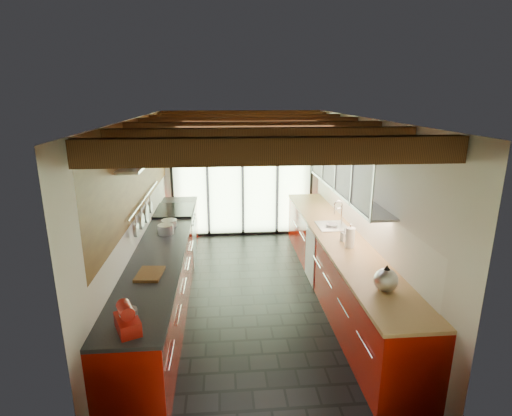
% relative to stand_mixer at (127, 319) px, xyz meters
% --- Properties ---
extents(ground, '(5.50, 5.50, 0.00)m').
position_rel_stand_mixer_xyz_m(ground, '(1.27, 2.24, -1.03)').
color(ground, black).
rests_on(ground, ground).
extents(room_shell, '(5.50, 5.50, 5.50)m').
position_rel_stand_mixer_xyz_m(room_shell, '(1.27, 2.24, 0.62)').
color(room_shell, silver).
rests_on(room_shell, ground).
extents(ceiling_beams, '(3.14, 5.06, 4.90)m').
position_rel_stand_mixer_xyz_m(ceiling_beams, '(1.27, 2.62, 1.43)').
color(ceiling_beams, '#593316').
rests_on(ceiling_beams, ground).
extents(glass_door, '(2.95, 0.10, 2.90)m').
position_rel_stand_mixer_xyz_m(glass_door, '(1.27, 4.94, 0.63)').
color(glass_door, '#C6EAAD').
rests_on(glass_door, ground).
extents(left_counter, '(0.68, 5.00, 0.92)m').
position_rel_stand_mixer_xyz_m(left_counter, '(-0.00, 2.24, -0.57)').
color(left_counter, '#981004').
rests_on(left_counter, ground).
extents(range_stove, '(0.66, 0.90, 0.97)m').
position_rel_stand_mixer_xyz_m(range_stove, '(-0.00, 3.69, -0.56)').
color(range_stove, silver).
rests_on(range_stove, ground).
extents(right_counter, '(0.68, 5.00, 0.92)m').
position_rel_stand_mixer_xyz_m(right_counter, '(2.54, 2.24, -0.57)').
color(right_counter, '#981004').
rests_on(right_counter, ground).
extents(sink_assembly, '(0.45, 0.52, 0.43)m').
position_rel_stand_mixer_xyz_m(sink_assembly, '(2.56, 2.64, -0.07)').
color(sink_assembly, silver).
rests_on(sink_assembly, right_counter).
extents(upper_cabinets_right, '(0.34, 3.00, 3.00)m').
position_rel_stand_mixer_xyz_m(upper_cabinets_right, '(2.70, 2.54, 0.82)').
color(upper_cabinets_right, silver).
rests_on(upper_cabinets_right, ground).
extents(left_wall_fixtures, '(0.28, 2.60, 0.96)m').
position_rel_stand_mixer_xyz_m(left_wall_fixtures, '(-0.20, 2.38, 0.85)').
color(left_wall_fixtures, silver).
rests_on(left_wall_fixtures, ground).
extents(stand_mixer, '(0.29, 0.36, 0.28)m').
position_rel_stand_mixer_xyz_m(stand_mixer, '(0.00, 0.00, 0.00)').
color(stand_mixer, '#B1170E').
rests_on(stand_mixer, left_counter).
extents(pot_large, '(0.29, 0.29, 0.15)m').
position_rel_stand_mixer_xyz_m(pot_large, '(0.00, 2.51, -0.04)').
color(pot_large, silver).
rests_on(pot_large, left_counter).
extents(pot_small, '(0.32, 0.32, 0.09)m').
position_rel_stand_mixer_xyz_m(pot_small, '(0.00, 2.90, -0.06)').
color(pot_small, silver).
rests_on(pot_small, left_counter).
extents(cutting_board, '(0.31, 0.41, 0.03)m').
position_rel_stand_mixer_xyz_m(cutting_board, '(0.00, 1.10, -0.09)').
color(cutting_board, brown).
rests_on(cutting_board, left_counter).
extents(kettle, '(0.29, 0.33, 0.30)m').
position_rel_stand_mixer_xyz_m(kettle, '(2.54, 0.53, 0.02)').
color(kettle, silver).
rests_on(kettle, right_counter).
extents(paper_towel, '(0.13, 0.13, 0.33)m').
position_rel_stand_mixer_xyz_m(paper_towel, '(2.54, 1.75, 0.03)').
color(paper_towel, white).
rests_on(paper_towel, right_counter).
extents(soap_bottle, '(0.10, 0.11, 0.20)m').
position_rel_stand_mixer_xyz_m(soap_bottle, '(2.54, 1.99, -0.01)').
color(soap_bottle, silver).
rests_on(soap_bottle, right_counter).
extents(bowl, '(0.25, 0.25, 0.05)m').
position_rel_stand_mixer_xyz_m(bowl, '(2.54, 2.64, -0.09)').
color(bowl, silver).
rests_on(bowl, right_counter).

